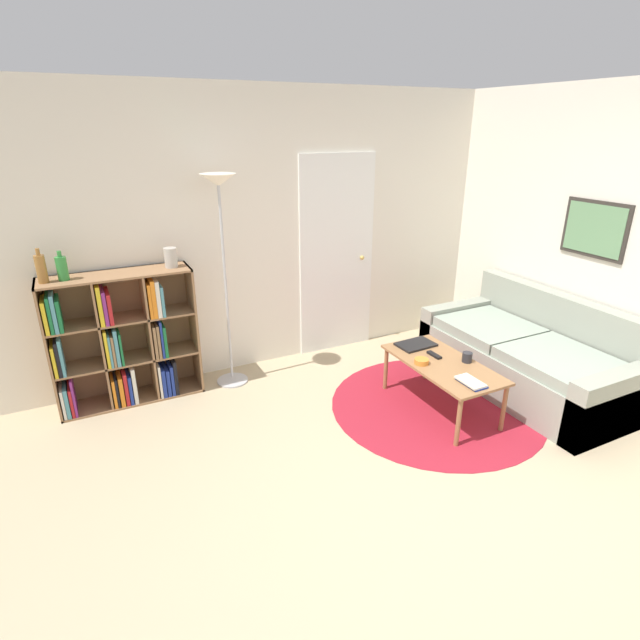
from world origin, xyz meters
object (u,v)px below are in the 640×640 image
bottle_middle (62,268)px  vase_on_shelf (171,258)px  bookshelf (121,342)px  floor_lamp (221,215)px  laptop (416,345)px  cup (467,357)px  couch (531,357)px  bowl (422,361)px  coffee_table (442,367)px  bottle_left (41,269)px

bottle_middle → vase_on_shelf: bottle_middle is taller
bookshelf → vase_on_shelf: vase_on_shelf is taller
bookshelf → floor_lamp: (0.91, -0.09, 1.01)m
laptop → cup: 0.49m
couch → laptop: couch is taller
couch → bottle_middle: size_ratio=8.28×
bowl → bottle_middle: bottle_middle is taller
bottle_middle → vase_on_shelf: size_ratio=1.40×
laptop → cup: size_ratio=4.07×
floor_lamp → coffee_table: floor_lamp is taller
floor_lamp → vase_on_shelf: (-0.43, 0.09, -0.33)m
bowl → laptop: bearing=60.9°
vase_on_shelf → bookshelf: bearing=179.2°
laptop → bottle_middle: bottle_middle is taller
laptop → bowl: bowl is taller
cup → bottle_left: size_ratio=0.31×
cup → bottle_middle: (-2.86, 1.39, 0.77)m
bottle_left → couch: bearing=-19.3°
bottle_left → laptop: bearing=-18.3°
couch → vase_on_shelf: (-2.87, 1.36, 0.95)m
couch → coffee_table: couch is taller
floor_lamp → bookshelf: bearing=174.2°
bookshelf → floor_lamp: size_ratio=0.62×
coffee_table → bowl: (-0.17, 0.06, 0.06)m
cup → floor_lamp: bearing=140.9°
cup → vase_on_shelf: bearing=145.5°
floor_lamp → vase_on_shelf: 0.55m
bowl → vase_on_shelf: size_ratio=0.73×
bookshelf → coffee_table: (2.35, -1.34, -0.16)m
couch → bottle_middle: bottle_middle is taller
bowl → bottle_left: size_ratio=0.45×
laptop → bottle_middle: (-2.68, 0.94, 0.80)m
floor_lamp → cup: 2.35m
couch → vase_on_shelf: size_ratio=11.57×
coffee_table → bottle_left: (-2.82, 1.31, 0.86)m
bookshelf → bottle_left: 0.85m
bottle_middle → bowl: bearing=-26.6°
bowl → bottle_left: (-2.65, 1.24, 0.80)m
bookshelf → couch: bearing=-22.2°
bookshelf → bottle_middle: (-0.33, -0.02, 0.69)m
floor_lamp → couch: floor_lamp is taller
bookshelf → vase_on_shelf: 0.83m
cup → bottle_middle: size_ratio=0.36×
couch → laptop: 1.09m
floor_lamp → couch: 3.04m
couch → bottle_middle: (-3.68, 1.35, 0.96)m
bookshelf → bowl: 2.52m
couch → laptop: bearing=157.9°
bottle_middle → floor_lamp: bearing=-3.4°
bottle_middle → vase_on_shelf: bearing=0.9°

